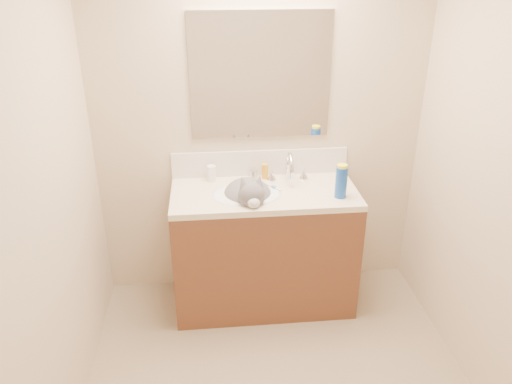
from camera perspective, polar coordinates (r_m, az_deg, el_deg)
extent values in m
cube|color=#C8B494|center=(3.32, 0.47, 8.23)|extent=(2.20, 0.04, 2.50)
cube|color=#C8B494|center=(2.27, -24.51, -2.69)|extent=(0.04, 2.50, 2.50)
cube|color=brown|center=(3.43, 0.92, -6.71)|extent=(1.20, 0.55, 0.82)
cube|color=beige|center=(3.22, 0.97, -0.22)|extent=(1.20, 0.55, 0.04)
ellipsoid|color=white|center=(3.20, -1.10, -1.35)|extent=(0.45, 0.36, 0.14)
cylinder|color=silver|center=(3.37, 3.67, 2.39)|extent=(0.04, 0.04, 0.11)
torus|color=silver|center=(3.30, 3.86, 2.86)|extent=(0.03, 0.20, 0.20)
cylinder|color=silver|center=(3.23, 4.09, 1.79)|extent=(0.03, 0.03, 0.06)
cone|color=silver|center=(3.37, 1.81, 1.92)|extent=(0.06, 0.06, 0.06)
cone|color=silver|center=(3.40, 5.49, 2.07)|extent=(0.06, 0.06, 0.06)
ellipsoid|color=#585558|center=(3.21, -0.97, -0.59)|extent=(0.34, 0.38, 0.24)
ellipsoid|color=#585558|center=(3.03, -0.49, -0.34)|extent=(0.18, 0.16, 0.16)
ellipsoid|color=#585558|center=(3.11, -0.71, -0.33)|extent=(0.13, 0.13, 0.15)
cone|color=#585558|center=(3.01, -1.49, 1.07)|extent=(0.08, 0.09, 0.10)
cone|color=#585558|center=(3.02, 0.36, 1.21)|extent=(0.08, 0.09, 0.10)
ellipsoid|color=silver|center=(2.98, -0.27, -1.26)|extent=(0.08, 0.06, 0.07)
ellipsoid|color=silver|center=(3.10, -0.61, -1.49)|extent=(0.12, 0.08, 0.14)
sphere|color=#C88190|center=(2.95, -0.18, -1.49)|extent=(0.02, 0.02, 0.02)
cylinder|color=#585558|center=(3.26, 1.66, -1.64)|extent=(0.12, 0.25, 0.05)
cube|color=silver|center=(3.41, 0.47, 3.36)|extent=(1.20, 0.02, 0.18)
cube|color=white|center=(3.24, 0.51, 13.08)|extent=(0.90, 0.02, 0.80)
cylinder|color=white|center=(3.35, -5.09, 2.14)|extent=(0.07, 0.07, 0.11)
cylinder|color=#DE5825|center=(3.35, -5.09, 1.97)|extent=(0.06, 0.06, 0.04)
cylinder|color=#B7B7BC|center=(3.39, -0.26, 2.05)|extent=(0.05, 0.05, 0.06)
cylinder|color=orange|center=(3.37, 1.03, 2.38)|extent=(0.05, 0.05, 0.10)
cube|color=white|center=(3.25, 2.07, 0.52)|extent=(0.09, 0.11, 0.01)
cube|color=#599ABF|center=(3.25, 2.07, 0.58)|extent=(0.03, 0.04, 0.02)
cylinder|color=#1849A9|center=(3.13, 9.71, 1.10)|extent=(0.08, 0.08, 0.20)
cylinder|color=yellow|center=(3.10, 9.84, 2.77)|extent=(0.07, 0.07, 0.04)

